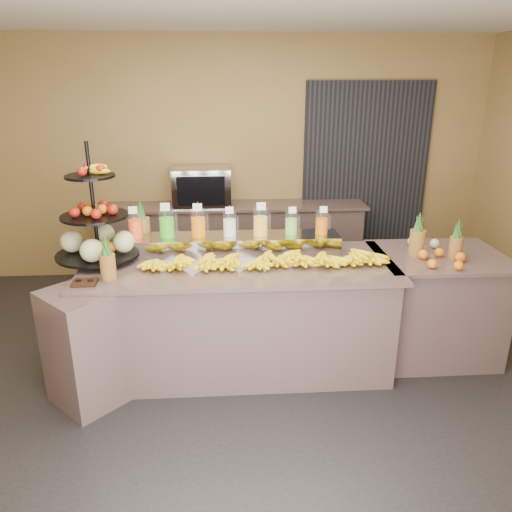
{
  "coord_description": "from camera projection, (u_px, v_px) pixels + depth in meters",
  "views": [
    {
      "loc": [
        -0.11,
        -3.44,
        2.35
      ],
      "look_at": [
        0.14,
        0.3,
        0.99
      ],
      "focal_mm": 35.0,
      "sensor_mm": 36.0,
      "label": 1
    }
  ],
  "objects": [
    {
      "name": "oven_warmer",
      "position": [
        202.0,
        186.0,
        5.73
      ],
      "size": [
        0.67,
        0.47,
        0.44
      ],
      "primitive_type": "cube",
      "rotation": [
        0.0,
        0.0,
        0.02
      ],
      "color": "gray",
      "rests_on": "back_ledge"
    },
    {
      "name": "juice_pitcher_green",
      "position": [
        167.0,
        225.0,
        4.14
      ],
      "size": [
        0.13,
        0.13,
        0.31
      ],
      "color": "silver",
      "rests_on": "pitcher_tray"
    },
    {
      "name": "room_envelope",
      "position": [
        258.0,
        136.0,
        4.14
      ],
      "size": [
        6.04,
        5.02,
        2.82
      ],
      "color": "olive",
      "rests_on": "ground"
    },
    {
      "name": "buffet_counter",
      "position": [
        226.0,
        318.0,
        4.11
      ],
      "size": [
        2.75,
        1.25,
        0.93
      ],
      "color": "#856460",
      "rests_on": "ground"
    },
    {
      "name": "pitcher_tray",
      "position": [
        230.0,
        244.0,
        4.23
      ],
      "size": [
        1.85,
        0.3,
        0.15
      ],
      "primitive_type": "cube",
      "color": "gray",
      "rests_on": "buffet_counter"
    },
    {
      "name": "juice_pitcher_orange_a",
      "position": [
        135.0,
        226.0,
        4.12
      ],
      "size": [
        0.12,
        0.12,
        0.29
      ],
      "color": "silver",
      "rests_on": "pitcher_tray"
    },
    {
      "name": "juice_pitcher_lemon",
      "position": [
        261.0,
        223.0,
        4.18
      ],
      "size": [
        0.13,
        0.13,
        0.3
      ],
      "color": "silver",
      "rests_on": "pitcher_tray"
    },
    {
      "name": "right_counter",
      "position": [
        434.0,
        304.0,
        4.35
      ],
      "size": [
        1.08,
        0.88,
        0.93
      ],
      "color": "#856460",
      "rests_on": "ground"
    },
    {
      "name": "back_ledge",
      "position": [
        234.0,
        242.0,
        5.98
      ],
      "size": [
        3.1,
        0.55,
        0.93
      ],
      "color": "#856460",
      "rests_on": "ground"
    },
    {
      "name": "banana_heap",
      "position": [
        266.0,
        257.0,
        3.93
      ],
      "size": [
        1.96,
        0.18,
        0.16
      ],
      "color": "yellow",
      "rests_on": "buffet_counter"
    },
    {
      "name": "juice_pitcher_milk",
      "position": [
        230.0,
        225.0,
        4.17
      ],
      "size": [
        0.11,
        0.12,
        0.27
      ],
      "color": "silver",
      "rests_on": "pitcher_tray"
    },
    {
      "name": "fruit_stand",
      "position": [
        102.0,
        231.0,
        4.0
      ],
      "size": [
        0.84,
        0.84,
        0.95
      ],
      "rotation": [
        0.0,
        0.0,
        0.28
      ],
      "color": "black",
      "rests_on": "buffet_counter"
    },
    {
      "name": "juice_pitcher_orange_b",
      "position": [
        198.0,
        224.0,
        4.15
      ],
      "size": [
        0.13,
        0.13,
        0.31
      ],
      "color": "silver",
      "rests_on": "pitcher_tray"
    },
    {
      "name": "right_fruit_pile",
      "position": [
        438.0,
        252.0,
        4.06
      ],
      "size": [
        0.41,
        0.39,
        0.21
      ],
      "color": "brown",
      "rests_on": "right_counter"
    },
    {
      "name": "condiment_caddy",
      "position": [
        85.0,
        282.0,
        3.6
      ],
      "size": [
        0.18,
        0.14,
        0.03
      ],
      "primitive_type": "cube",
      "rotation": [
        0.0,
        0.0,
        0.03
      ],
      "color": "black",
      "rests_on": "buffet_counter"
    },
    {
      "name": "ground",
      "position": [
        242.0,
        384.0,
        4.03
      ],
      "size": [
        6.0,
        6.0,
        0.0
      ],
      "primitive_type": "plane",
      "color": "black",
      "rests_on": "ground"
    },
    {
      "name": "juice_pitcher_orange_c",
      "position": [
        322.0,
        224.0,
        4.22
      ],
      "size": [
        0.11,
        0.11,
        0.26
      ],
      "color": "silver",
      "rests_on": "pitcher_tray"
    },
    {
      "name": "juice_pitcher_lime",
      "position": [
        291.0,
        224.0,
        4.21
      ],
      "size": [
        0.11,
        0.11,
        0.26
      ],
      "color": "silver",
      "rests_on": "pitcher_tray"
    },
    {
      "name": "pineapple_left_a",
      "position": [
        108.0,
        263.0,
        3.65
      ],
      "size": [
        0.11,
        0.11,
        0.35
      ],
      "rotation": [
        0.0,
        0.0,
        -0.3
      ],
      "color": "brown",
      "rests_on": "buffet_counter"
    },
    {
      "name": "pineapple_left_b",
      "position": [
        142.0,
        230.0,
        4.31
      ],
      "size": [
        0.15,
        0.15,
        0.43
      ],
      "rotation": [
        0.0,
        0.0,
        0.17
      ],
      "color": "brown",
      "rests_on": "buffet_counter"
    }
  ]
}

